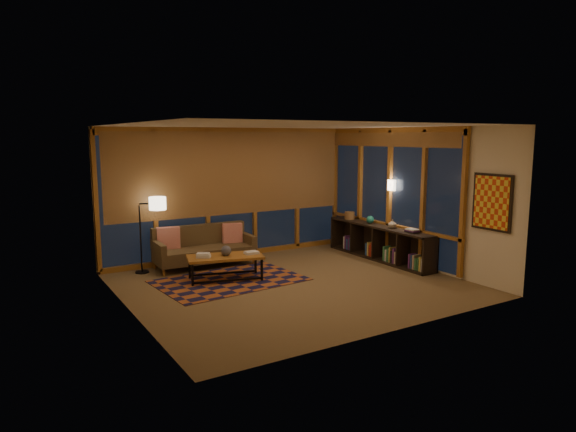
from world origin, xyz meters
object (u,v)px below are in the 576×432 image
sofa (205,247)px  bookshelf (379,242)px  floor_lamp (140,235)px  coffee_table (225,268)px

sofa → bookshelf: 3.57m
sofa → floor_lamp: 1.24m
bookshelf → sofa: bearing=158.2°
sofa → bookshelf: (3.31, -1.33, -0.03)m
floor_lamp → sofa: bearing=10.6°
sofa → coffee_table: size_ratio=1.44×
coffee_table → bookshelf: bearing=10.9°
coffee_table → bookshelf: 3.37m
coffee_table → floor_lamp: bearing=147.1°
floor_lamp → bookshelf: size_ratio=0.50×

